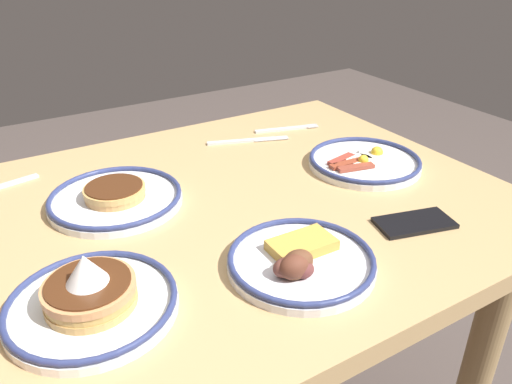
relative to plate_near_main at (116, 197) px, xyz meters
name	(u,v)px	position (x,y,z in m)	size (l,w,h in m)	color
dining_table	(214,255)	(-0.16, 0.11, -0.13)	(1.20, 0.89, 0.76)	tan
plate_near_main	(116,197)	(0.00, 0.00, 0.00)	(0.26, 0.26, 0.04)	silver
plate_center_pancakes	(364,161)	(-0.55, 0.12, 0.00)	(0.26, 0.26, 0.04)	white
plate_far_companion	(300,261)	(-0.19, 0.37, 0.00)	(0.24, 0.24, 0.05)	white
plate_far_side	(91,299)	(0.13, 0.30, 0.01)	(0.25, 0.25, 0.10)	white
cell_phone	(414,223)	(-0.45, 0.37, -0.01)	(0.14, 0.07, 0.01)	black
fork_near	(287,129)	(-0.53, -0.17, -0.01)	(0.18, 0.07, 0.01)	silver
butter_knife	(248,140)	(-0.39, -0.15, -0.01)	(0.21, 0.09, 0.01)	silver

